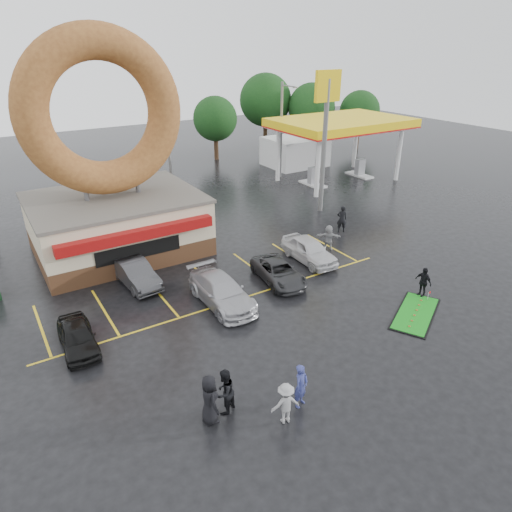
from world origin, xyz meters
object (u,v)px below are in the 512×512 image
car_silver (222,291)px  car_grey (279,272)px  streetlight_right (282,128)px  person_cameraman (423,282)px  putting_green (415,313)px  streetlight_mid (169,144)px  gas_station (320,137)px  donut_shop (112,184)px  car_dgrey (135,273)px  car_black (77,337)px  person_blue (301,386)px  car_white (309,250)px  shell_sign (326,116)px

car_silver → car_grey: car_silver is taller
streetlight_right → car_grey: size_ratio=2.12×
person_cameraman → putting_green: (-1.69, -1.08, -0.81)m
streetlight_mid → car_grey: bearing=-92.2°
gas_station → car_silver: bearing=-139.7°
car_grey → person_cameraman: bearing=-36.8°
donut_shop → car_silver: donut_shop is taller
car_dgrey → car_black: bearing=-138.4°
streetlight_right → person_cameraman: 24.77m
gas_station → person_cameraman: bearing=-116.2°
gas_station → person_blue: gas_station is taller
car_black → car_silver: bearing=2.6°
putting_green → gas_station: bearing=61.6°
car_silver → car_white: car_white is taller
donut_shop → gas_station: (23.00, 7.97, -0.77)m
car_silver → person_cameraman: bearing=-28.0°
streetlight_mid → person_blue: bearing=-102.2°
car_silver → shell_sign: bearing=31.9°
shell_sign → car_dgrey: 18.41m
gas_station → streetlight_mid: streetlight_mid is taller
streetlight_right → car_grey: bearing=-125.1°
streetlight_right → putting_green: streetlight_right is taller
car_dgrey → car_white: 10.52m
person_blue → car_white: bearing=29.0°
donut_shop → putting_green: 19.16m
car_dgrey → putting_green: car_dgrey is taller
person_cameraman → car_grey: bearing=-136.2°
car_grey → putting_green: car_grey is taller
car_white → streetlight_mid: bearing=100.8°
car_black → putting_green: bearing=-19.4°
putting_green → donut_shop: bearing=123.4°
streetlight_right → person_blue: bearing=-123.5°
shell_sign → car_dgrey: shell_sign is taller
car_dgrey → streetlight_mid: bearing=54.0°
car_grey → putting_green: bearing=-51.8°
car_black → person_cameraman: bearing=-14.0°
car_white → person_blue: size_ratio=2.39×
putting_green → car_silver: bearing=142.0°
streetlight_mid → putting_green: (3.26, -23.50, -4.75)m
car_white → donut_shop: bearing=142.3°
streetlight_mid → car_silver: streetlight_mid is taller
putting_green → shell_sign: bearing=68.5°
car_grey → person_cameraman: person_cameraman is taller
car_white → putting_green: car_white is taller
car_black → car_dgrey: 6.06m
donut_shop → streetlight_mid: (7.00, 7.95, 0.32)m
car_white → shell_sign: bearing=48.2°
gas_station → shell_sign: shell_sign is taller
streetlight_right → car_black: bearing=-142.3°
car_black → car_silver: 7.25m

